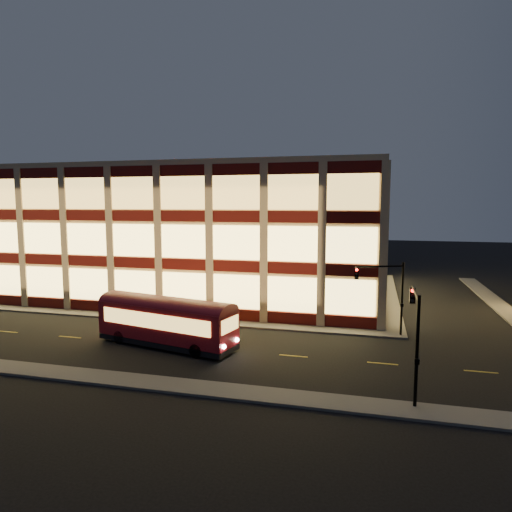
# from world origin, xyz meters

# --- Properties ---
(ground) EXTENTS (200.00, 200.00, 0.00)m
(ground) POSITION_xyz_m (0.00, 0.00, 0.00)
(ground) COLOR black
(ground) RESTS_ON ground
(sidewalk_office_south) EXTENTS (54.00, 2.00, 0.15)m
(sidewalk_office_south) POSITION_xyz_m (-3.00, 1.00, 0.07)
(sidewalk_office_south) COLOR #514F4C
(sidewalk_office_south) RESTS_ON ground
(sidewalk_office_east) EXTENTS (2.00, 30.00, 0.15)m
(sidewalk_office_east) POSITION_xyz_m (23.00, 17.00, 0.07)
(sidewalk_office_east) COLOR #514F4C
(sidewalk_office_east) RESTS_ON ground
(sidewalk_tower_west) EXTENTS (2.00, 30.00, 0.15)m
(sidewalk_tower_west) POSITION_xyz_m (34.00, 17.00, 0.07)
(sidewalk_tower_west) COLOR #514F4C
(sidewalk_tower_west) RESTS_ON ground
(sidewalk_near) EXTENTS (100.00, 2.00, 0.15)m
(sidewalk_near) POSITION_xyz_m (0.00, -13.00, 0.07)
(sidewalk_near) COLOR #514F4C
(sidewalk_near) RESTS_ON ground
(office_building) EXTENTS (50.45, 30.45, 14.50)m
(office_building) POSITION_xyz_m (-2.91, 16.91, 7.25)
(office_building) COLOR tan
(office_building) RESTS_ON ground
(traffic_signal_far) EXTENTS (3.79, 1.87, 6.00)m
(traffic_signal_far) POSITION_xyz_m (22.21, 0.24, 4.11)
(traffic_signal_far) COLOR black
(traffic_signal_far) RESTS_ON ground
(traffic_signal_near) EXTENTS (0.32, 4.45, 6.00)m
(traffic_signal_near) POSITION_xyz_m (23.50, -11.03, 4.13)
(traffic_signal_near) COLOR black
(traffic_signal_near) RESTS_ON ground
(trolley_bus) EXTENTS (11.29, 5.11, 3.71)m
(trolley_bus) POSITION_xyz_m (6.43, -6.06, 2.06)
(trolley_bus) COLOR maroon
(trolley_bus) RESTS_ON ground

